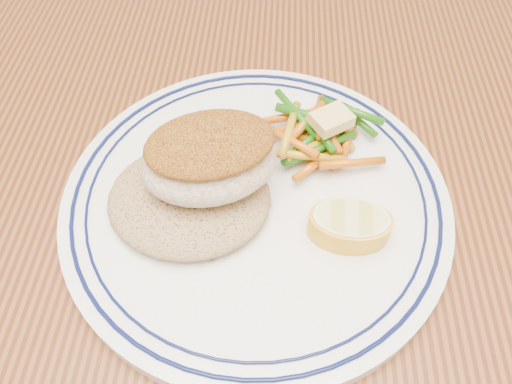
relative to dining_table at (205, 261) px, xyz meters
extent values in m
cube|color=#4A220E|center=(0.00, 0.00, 0.08)|extent=(1.50, 0.90, 0.04)
cylinder|color=white|center=(0.05, 0.00, 0.10)|extent=(0.30, 0.30, 0.01)
torus|color=#0A113F|center=(0.05, 0.00, 0.11)|extent=(0.28, 0.28, 0.00)
torus|color=#0A113F|center=(0.05, 0.00, 0.11)|extent=(0.26, 0.26, 0.00)
ellipsoid|color=olive|center=(0.00, -0.01, 0.12)|extent=(0.12, 0.11, 0.02)
ellipsoid|color=beige|center=(0.02, 0.00, 0.15)|extent=(0.11, 0.10, 0.04)
ellipsoid|color=#8C5316|center=(0.02, 0.00, 0.17)|extent=(0.11, 0.09, 0.02)
cylinder|color=#C05709|center=(0.10, 0.05, 0.12)|extent=(0.02, 0.05, 0.01)
cylinder|color=#C05709|center=(0.12, 0.05, 0.12)|extent=(0.03, 0.05, 0.01)
cylinder|color=#B58713|center=(0.10, 0.07, 0.12)|extent=(0.04, 0.04, 0.01)
cylinder|color=#1C5A0B|center=(0.09, 0.05, 0.12)|extent=(0.04, 0.05, 0.01)
cylinder|color=#B58713|center=(0.12, 0.07, 0.12)|extent=(0.02, 0.05, 0.01)
cylinder|color=#C05709|center=(0.10, 0.06, 0.12)|extent=(0.06, 0.02, 0.01)
cylinder|color=#C05709|center=(0.10, 0.03, 0.12)|extent=(0.04, 0.04, 0.01)
cylinder|color=#1C5A0B|center=(0.10, 0.08, 0.12)|extent=(0.03, 0.05, 0.01)
cylinder|color=#1C5A0B|center=(0.13, 0.08, 0.12)|extent=(0.03, 0.04, 0.01)
cylinder|color=#1C5A0B|center=(0.11, 0.05, 0.12)|extent=(0.03, 0.05, 0.01)
cylinder|color=#C05709|center=(0.07, 0.07, 0.12)|extent=(0.06, 0.02, 0.01)
cylinder|color=#C05709|center=(0.08, 0.06, 0.12)|extent=(0.06, 0.03, 0.02)
cylinder|color=#C05709|center=(0.12, 0.02, 0.12)|extent=(0.05, 0.02, 0.01)
cylinder|color=#B58713|center=(0.09, 0.04, 0.12)|extent=(0.05, 0.04, 0.01)
cylinder|color=#C05709|center=(0.07, 0.07, 0.12)|extent=(0.06, 0.03, 0.01)
cylinder|color=#B58713|center=(0.10, 0.06, 0.13)|extent=(0.05, 0.02, 0.01)
cylinder|color=#B58713|center=(0.09, 0.03, 0.13)|extent=(0.06, 0.01, 0.01)
cylinder|color=#C05709|center=(0.10, 0.07, 0.13)|extent=(0.02, 0.05, 0.01)
cylinder|color=#C05709|center=(0.12, 0.05, 0.13)|extent=(0.02, 0.05, 0.01)
cylinder|color=#C05709|center=(0.10, 0.05, 0.13)|extent=(0.02, 0.05, 0.01)
cylinder|color=#1C5A0B|center=(0.10, 0.03, 0.13)|extent=(0.06, 0.03, 0.01)
cylinder|color=#B58713|center=(0.11, 0.06, 0.13)|extent=(0.04, 0.04, 0.01)
cylinder|color=#1C5A0B|center=(0.09, 0.04, 0.13)|extent=(0.04, 0.04, 0.01)
cylinder|color=#1C5A0B|center=(0.12, 0.07, 0.13)|extent=(0.05, 0.03, 0.01)
cylinder|color=#C05709|center=(0.09, 0.06, 0.13)|extent=(0.03, 0.04, 0.01)
cylinder|color=#B58713|center=(0.07, 0.05, 0.13)|extent=(0.02, 0.06, 0.01)
cylinder|color=#1C5A0B|center=(0.08, 0.07, 0.13)|extent=(0.04, 0.05, 0.01)
cylinder|color=#1C5A0B|center=(0.09, 0.06, 0.13)|extent=(0.06, 0.02, 0.01)
cylinder|color=#1C5A0B|center=(0.10, 0.05, 0.13)|extent=(0.03, 0.05, 0.01)
cylinder|color=#C05709|center=(0.08, 0.04, 0.13)|extent=(0.04, 0.04, 0.01)
cube|color=#DAC56A|center=(0.10, 0.05, 0.14)|extent=(0.04, 0.04, 0.01)
torus|color=white|center=(0.12, -0.03, 0.13)|extent=(0.06, 0.06, 0.00)
camera|label=1|loc=(0.06, -0.23, 0.42)|focal=35.00mm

